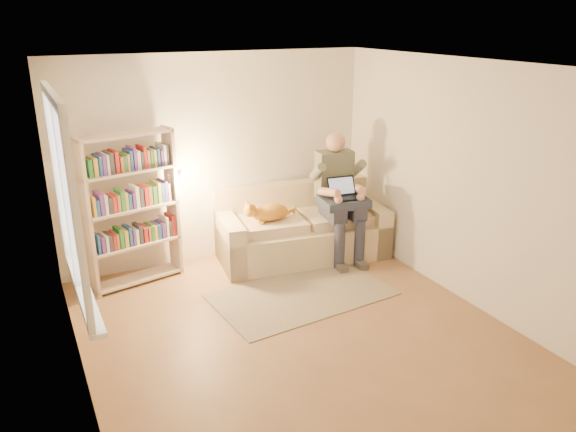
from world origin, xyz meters
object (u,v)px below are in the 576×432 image
cat (265,213)px  laptop (348,192)px  sofa (301,231)px  person (339,190)px  bookshelf (131,202)px

cat → laptop: laptop is taller
sofa → laptop: 0.84m
person → cat: size_ratio=2.22×
cat → bookshelf: 1.61m
sofa → person: bearing=-19.7°
person → cat: (-0.96, 0.15, -0.21)m
laptop → bookshelf: (-2.57, 0.54, 0.08)m
person → laptop: person is taller
laptop → bookshelf: bearing=175.9°
person → laptop: size_ratio=4.06×
cat → laptop: 1.07m
person → bookshelf: size_ratio=0.90×
bookshelf → person: bearing=-20.4°
laptop → person: bearing=112.0°
person → bookshelf: 2.56m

